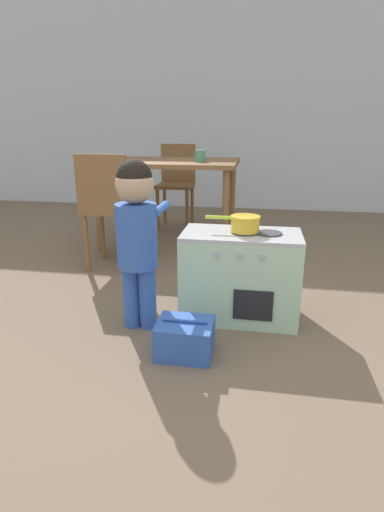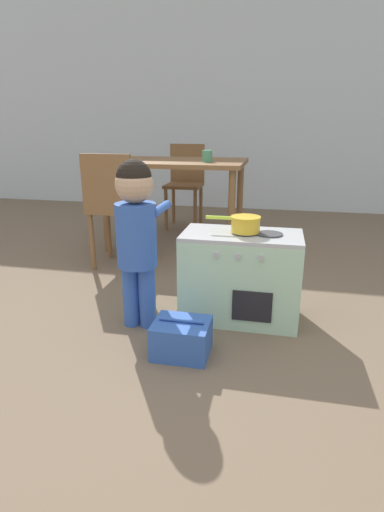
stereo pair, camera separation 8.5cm
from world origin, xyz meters
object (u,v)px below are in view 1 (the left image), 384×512
(toy_pot, at_px, (245,223))
(child_figure, at_px, (137,226))
(dining_chair_near, at_px, (109,208))
(dining_table, at_px, (169,172))
(cup_on_table, at_px, (200,156))
(play_kitchen, at_px, (240,276))
(dining_chair_far, at_px, (176,183))
(toy_basket, at_px, (185,338))

(toy_pot, xyz_separation_m, child_figure, (-0.52, -0.20, 0.01))
(child_figure, bearing_deg, dining_chair_near, 119.29)
(toy_pot, distance_m, dining_table, 1.52)
(toy_pot, distance_m, cup_on_table, 1.33)
(play_kitchen, xyz_separation_m, child_figure, (-0.51, -0.20, 0.31))
(dining_chair_near, height_order, cup_on_table, dining_chair_near)
(toy_pot, relative_size, dining_chair_far, 0.34)
(toy_pot, relative_size, cup_on_table, 3.11)
(play_kitchen, bearing_deg, cup_on_table, 108.26)
(dining_chair_far, bearing_deg, cup_on_table, 115.02)
(play_kitchen, relative_size, cup_on_table, 6.80)
(dining_table, relative_size, cup_on_table, 12.69)
(play_kitchen, xyz_separation_m, dining_chair_far, (-0.77, 2.02, 0.22))
(child_figure, distance_m, toy_basket, 0.59)
(play_kitchen, height_order, dining_chair_far, dining_chair_far)
(play_kitchen, xyz_separation_m, cup_on_table, (-0.41, 1.23, 0.54))
(toy_pot, bearing_deg, dining_chair_far, 111.28)
(child_figure, distance_m, dining_chair_near, 0.97)
(dining_table, bearing_deg, child_figure, -83.14)
(toy_pot, distance_m, dining_chair_far, 2.17)
(child_figure, relative_size, dining_table, 0.75)
(dining_chair_far, bearing_deg, play_kitchen, 110.97)
(child_figure, xyz_separation_m, dining_chair_far, (-0.27, 2.23, -0.09))
(cup_on_table, bearing_deg, child_figure, -94.04)
(play_kitchen, distance_m, child_figure, 0.63)
(dining_chair_near, height_order, dining_chair_far, same)
(dining_chair_near, xyz_separation_m, dining_chair_far, (0.21, 1.38, 0.00))
(toy_pot, xyz_separation_m, toy_basket, (-0.24, -0.44, -0.46))
(play_kitchen, xyz_separation_m, dining_table, (-0.69, 1.34, 0.40))
(toy_basket, bearing_deg, dining_chair_near, 125.10)
(dining_table, bearing_deg, cup_on_table, -20.85)
(play_kitchen, distance_m, dining_chair_near, 1.19)
(toy_pot, distance_m, child_figure, 0.56)
(toy_basket, bearing_deg, dining_chair_far, 102.61)
(play_kitchen, height_order, toy_basket, play_kitchen)
(dining_table, distance_m, cup_on_table, 0.34)
(toy_basket, distance_m, dining_chair_far, 2.55)
(play_kitchen, bearing_deg, toy_basket, -117.36)
(toy_pot, height_order, cup_on_table, cup_on_table)
(toy_basket, relative_size, dining_chair_near, 0.31)
(dining_chair_far, height_order, cup_on_table, dining_chair_far)
(toy_pot, bearing_deg, cup_on_table, 108.78)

